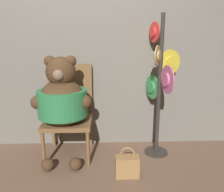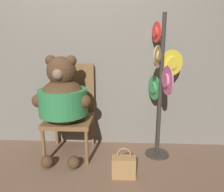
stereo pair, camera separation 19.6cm
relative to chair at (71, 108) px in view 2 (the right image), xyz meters
name	(u,v)px [view 2 (the right image)]	position (x,y,z in m)	size (l,w,h in m)	color
ground_plane	(76,174)	(0.16, -0.53, -0.54)	(14.00, 14.00, 0.00)	brown
wall_back	(85,42)	(0.16, 0.27, 0.78)	(8.00, 0.10, 2.65)	slate
chair	(71,108)	(0.00, 0.00, 0.00)	(0.54, 0.54, 1.07)	brown
teddy_bear	(63,99)	(-0.04, -0.19, 0.17)	(0.65, 0.58, 1.19)	#4C331E
hat_display_rack	(161,83)	(1.06, -0.08, 0.33)	(0.39, 0.61, 1.63)	#332D28
handbag_on_ground	(124,166)	(0.65, -0.55, -0.43)	(0.24, 0.12, 0.32)	#A87A47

